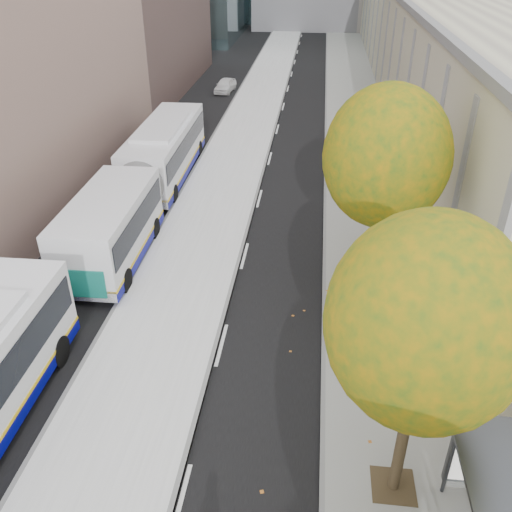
# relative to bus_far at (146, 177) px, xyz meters

# --- Properties ---
(bus_platform) EXTENTS (4.25, 150.00, 0.15)m
(bus_platform) POSITION_rel_bus_far_xyz_m (3.32, 6.62, -1.55)
(bus_platform) COLOR silver
(bus_platform) RESTS_ON ground
(sidewalk) EXTENTS (4.75, 150.00, 0.08)m
(sidewalk) POSITION_rel_bus_far_xyz_m (11.32, 6.62, -1.58)
(sidewalk) COLOR gray
(sidewalk) RESTS_ON ground
(building_tan) EXTENTS (18.00, 92.00, 8.00)m
(building_tan) POSITION_rel_bus_far_xyz_m (22.70, 35.62, 2.38)
(building_tan) COLOR #A19782
(building_tan) RESTS_ON ground
(tree_c) EXTENTS (4.20, 4.20, 7.28)m
(tree_c) POSITION_rel_bus_far_xyz_m (10.80, -15.38, 3.63)
(tree_c) COLOR #2F2417
(tree_c) RESTS_ON sidewalk
(tree_d) EXTENTS (4.40, 4.40, 7.60)m
(tree_d) POSITION_rel_bus_far_xyz_m (10.80, -6.38, 3.84)
(tree_d) COLOR #2F2417
(tree_d) RESTS_ON sidewalk
(bus_far) EXTENTS (2.91, 17.87, 2.97)m
(bus_far) POSITION_rel_bus_far_xyz_m (0.00, 0.00, 0.00)
(bus_far) COLOR silver
(bus_far) RESTS_ON ground
(distant_car) EXTENTS (1.76, 3.56, 1.17)m
(distant_car) POSITION_rel_bus_far_xyz_m (0.09, 23.82, -1.04)
(distant_car) COLOR silver
(distant_car) RESTS_ON ground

